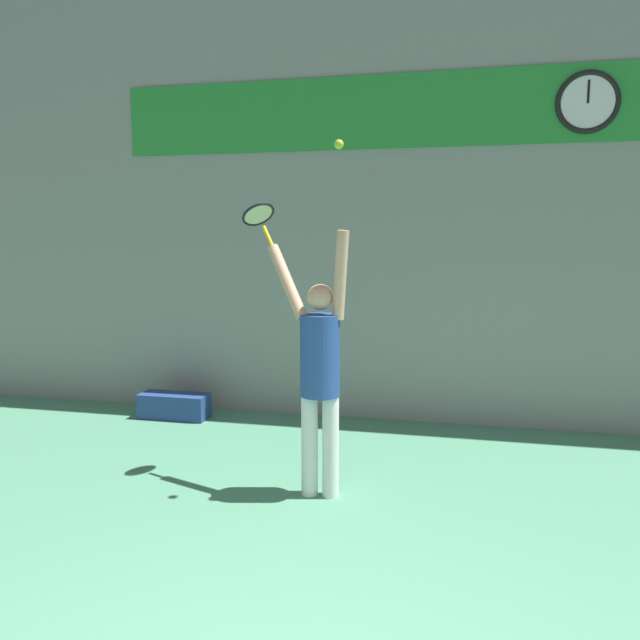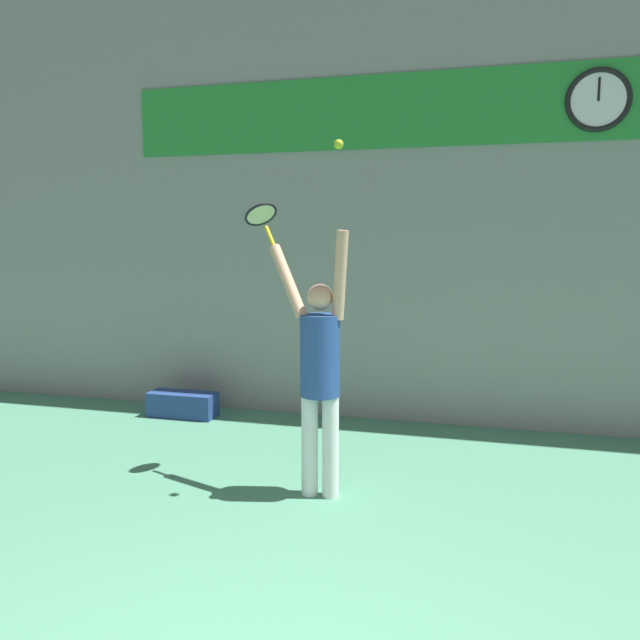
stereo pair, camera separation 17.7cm
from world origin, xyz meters
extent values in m
cube|color=gray|center=(0.00, 5.13, 2.50)|extent=(18.00, 0.10, 5.00)
cube|color=#288C38|center=(0.00, 5.07, 3.33)|extent=(6.22, 0.02, 0.76)
cylinder|color=white|center=(1.80, 5.05, 3.33)|extent=(0.55, 0.02, 0.55)
torus|color=black|center=(1.80, 5.05, 3.33)|extent=(0.61, 0.06, 0.61)
cube|color=black|center=(1.80, 5.04, 3.43)|extent=(0.02, 0.01, 0.22)
cylinder|color=white|center=(-0.48, 2.90, 0.40)|extent=(0.13, 0.13, 0.81)
cylinder|color=white|center=(-0.31, 2.90, 0.40)|extent=(0.13, 0.13, 0.81)
cylinder|color=#26478C|center=(-0.40, 2.90, 1.12)|extent=(0.31, 0.31, 0.63)
sphere|color=#D8A884|center=(-0.40, 2.90, 1.57)|extent=(0.20, 0.20, 0.20)
cylinder|color=#D8A884|center=(-0.24, 2.88, 1.74)|extent=(0.17, 0.16, 0.67)
cylinder|color=#D8A884|center=(-0.69, 3.03, 1.68)|extent=(0.42, 0.37, 0.59)
cylinder|color=yellow|center=(-0.89, 3.20, 2.02)|extent=(0.14, 0.13, 0.18)
torus|color=black|center=(-1.01, 3.29, 2.21)|extent=(0.36, 0.37, 0.20)
cylinder|color=beige|center=(-1.01, 3.29, 2.21)|extent=(0.30, 0.31, 0.15)
sphere|color=#CCDB2D|center=(-0.25, 2.88, 2.69)|extent=(0.07, 0.07, 0.07)
cube|color=navy|center=(-2.47, 4.62, 0.14)|extent=(0.77, 0.30, 0.28)
camera|label=1|loc=(0.63, -1.68, 2.02)|focal=35.00mm
camera|label=2|loc=(0.81, -1.64, 2.02)|focal=35.00mm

